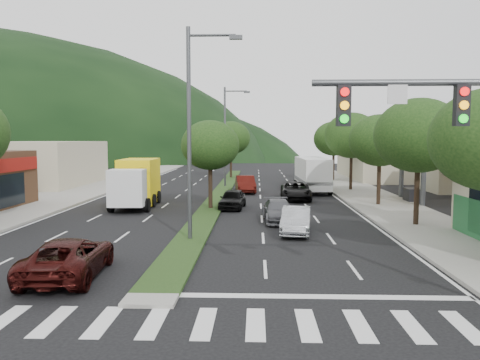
{
  "coord_description": "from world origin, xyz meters",
  "views": [
    {
      "loc": [
        3.15,
        -13.9,
        4.84
      ],
      "look_at": [
        2.26,
        11.58,
        2.61
      ],
      "focal_mm": 35.0,
      "sensor_mm": 36.0,
      "label": 1
    }
  ],
  "objects_px": {
    "sedan_silver": "(296,220)",
    "streetlight_mid": "(227,132)",
    "car_queue_a": "(233,199)",
    "car_queue_c": "(245,184)",
    "car_queue_b": "(279,211)",
    "car_queue_d": "(296,191)",
    "motorhome": "(312,174)",
    "tree_r_e": "(334,139)",
    "box_truck": "(137,184)",
    "tree_r_d": "(352,136)",
    "tree_med_far": "(231,138)",
    "tree_r_c": "(380,140)",
    "streetlight_near": "(193,123)",
    "suv_maroon": "(69,257)",
    "tree_med_near": "(210,145)",
    "tree_r_b": "(419,136)"
  },
  "relations": [
    {
      "from": "tree_r_e",
      "to": "suv_maroon",
      "type": "xyz_separation_m",
      "value": [
        -15.43,
        -38.0,
        -4.19
      ]
    },
    {
      "from": "tree_r_b",
      "to": "car_queue_d",
      "type": "relative_size",
      "value": 1.36
    },
    {
      "from": "tree_med_near",
      "to": "car_queue_d",
      "type": "xyz_separation_m",
      "value": [
        6.31,
        5.43,
        -3.72
      ]
    },
    {
      "from": "tree_r_e",
      "to": "car_queue_c",
      "type": "relative_size",
      "value": 1.45
    },
    {
      "from": "motorhome",
      "to": "suv_maroon",
      "type": "bearing_deg",
      "value": -115.24
    },
    {
      "from": "car_queue_d",
      "to": "motorhome",
      "type": "relative_size",
      "value": 0.62
    },
    {
      "from": "tree_r_b",
      "to": "tree_med_near",
      "type": "xyz_separation_m",
      "value": [
        -12.0,
        6.0,
        -0.61
      ]
    },
    {
      "from": "suv_maroon",
      "to": "box_truck",
      "type": "bearing_deg",
      "value": -87.86
    },
    {
      "from": "streetlight_mid",
      "to": "box_truck",
      "type": "xyz_separation_m",
      "value": [
        -5.62,
        -13.8,
        -3.98
      ]
    },
    {
      "from": "streetlight_mid",
      "to": "suv_maroon",
      "type": "bearing_deg",
      "value": -96.69
    },
    {
      "from": "tree_med_near",
      "to": "tree_r_e",
      "type": "bearing_deg",
      "value": 61.39
    },
    {
      "from": "tree_r_e",
      "to": "streetlight_mid",
      "type": "bearing_deg",
      "value": -149.31
    },
    {
      "from": "car_queue_d",
      "to": "motorhome",
      "type": "xyz_separation_m",
      "value": [
        2.0,
        6.0,
        0.95
      ]
    },
    {
      "from": "sedan_silver",
      "to": "motorhome",
      "type": "bearing_deg",
      "value": 88.23
    },
    {
      "from": "streetlight_near",
      "to": "box_truck",
      "type": "bearing_deg",
      "value": 116.65
    },
    {
      "from": "tree_r_c",
      "to": "streetlight_near",
      "type": "xyz_separation_m",
      "value": [
        -11.79,
        -12.0,
        0.84
      ]
    },
    {
      "from": "sedan_silver",
      "to": "box_truck",
      "type": "bearing_deg",
      "value": 146.26
    },
    {
      "from": "car_queue_a",
      "to": "box_truck",
      "type": "height_order",
      "value": "box_truck"
    },
    {
      "from": "tree_med_near",
      "to": "car_queue_a",
      "type": "relative_size",
      "value": 1.51
    },
    {
      "from": "tree_med_far",
      "to": "car_queue_d",
      "type": "distance_m",
      "value": 21.94
    },
    {
      "from": "car_queue_b",
      "to": "car_queue_d",
      "type": "relative_size",
      "value": 0.85
    },
    {
      "from": "tree_r_c",
      "to": "tree_r_d",
      "type": "relative_size",
      "value": 0.9
    },
    {
      "from": "suv_maroon",
      "to": "tree_r_e",
      "type": "bearing_deg",
      "value": -116.54
    },
    {
      "from": "tree_med_far",
      "to": "car_queue_b",
      "type": "height_order",
      "value": "tree_med_far"
    },
    {
      "from": "tree_r_b",
      "to": "car_queue_c",
      "type": "xyz_separation_m",
      "value": [
        -9.84,
        16.43,
        -4.27
      ]
    },
    {
      "from": "tree_r_c",
      "to": "sedan_silver",
      "type": "distance_m",
      "value": 12.79
    },
    {
      "from": "tree_r_c",
      "to": "suv_maroon",
      "type": "height_order",
      "value": "tree_r_c"
    },
    {
      "from": "tree_r_e",
      "to": "car_queue_d",
      "type": "relative_size",
      "value": 1.31
    },
    {
      "from": "car_queue_a",
      "to": "car_queue_c",
      "type": "relative_size",
      "value": 0.86
    },
    {
      "from": "tree_r_b",
      "to": "suv_maroon",
      "type": "distance_m",
      "value": 18.89
    },
    {
      "from": "streetlight_near",
      "to": "streetlight_mid",
      "type": "xyz_separation_m",
      "value": [
        0.0,
        25.0,
        0.0
      ]
    },
    {
      "from": "tree_med_near",
      "to": "car_queue_b",
      "type": "xyz_separation_m",
      "value": [
        4.48,
        -4.57,
        -3.8
      ]
    },
    {
      "from": "tree_r_e",
      "to": "suv_maroon",
      "type": "bearing_deg",
      "value": -112.1
    },
    {
      "from": "streetlight_mid",
      "to": "motorhome",
      "type": "height_order",
      "value": "streetlight_mid"
    },
    {
      "from": "motorhome",
      "to": "car_queue_c",
      "type": "bearing_deg",
      "value": -172.85
    },
    {
      "from": "tree_r_b",
      "to": "streetlight_near",
      "type": "height_order",
      "value": "streetlight_near"
    },
    {
      "from": "tree_r_d",
      "to": "streetlight_near",
      "type": "relative_size",
      "value": 0.72
    },
    {
      "from": "car_queue_c",
      "to": "motorhome",
      "type": "height_order",
      "value": "motorhome"
    },
    {
      "from": "tree_r_d",
      "to": "motorhome",
      "type": "relative_size",
      "value": 0.87
    },
    {
      "from": "suv_maroon",
      "to": "motorhome",
      "type": "xyz_separation_m",
      "value": [
        11.75,
        27.43,
        0.96
      ]
    },
    {
      "from": "tree_med_near",
      "to": "motorhome",
      "type": "height_order",
      "value": "tree_med_near"
    },
    {
      "from": "tree_med_near",
      "to": "motorhome",
      "type": "relative_size",
      "value": 0.73
    },
    {
      "from": "sedan_silver",
      "to": "streetlight_mid",
      "type": "bearing_deg",
      "value": 109.54
    },
    {
      "from": "tree_r_d",
      "to": "sedan_silver",
      "type": "height_order",
      "value": "tree_r_d"
    },
    {
      "from": "tree_r_d",
      "to": "car_queue_b",
      "type": "height_order",
      "value": "tree_r_d"
    },
    {
      "from": "streetlight_near",
      "to": "streetlight_mid",
      "type": "height_order",
      "value": "same"
    },
    {
      "from": "tree_r_d",
      "to": "streetlight_mid",
      "type": "height_order",
      "value": "streetlight_mid"
    },
    {
      "from": "tree_r_e",
      "to": "tree_med_near",
      "type": "relative_size",
      "value": 1.11
    },
    {
      "from": "tree_med_far",
      "to": "streetlight_near",
      "type": "relative_size",
      "value": 0.69
    },
    {
      "from": "tree_r_c",
      "to": "sedan_silver",
      "type": "bearing_deg",
      "value": -124.03
    }
  ]
}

